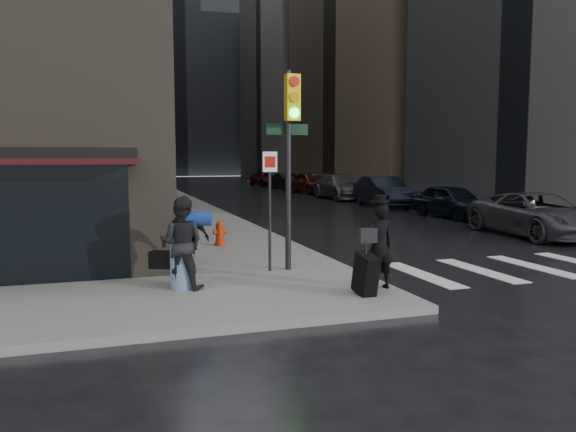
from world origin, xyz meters
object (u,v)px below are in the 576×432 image
object	(u,v)px
parked_car_1	(452,201)
man_greycoat	(186,241)
man_overcoat	(376,250)
parked_car_3	(341,187)
traffic_light	(288,143)
fire_hydrant	(220,234)
parked_car_2	(383,192)
man_jeans	(181,243)
parked_car_5	(287,181)
parked_car_6	(267,179)
parked_car_4	(311,182)
parked_car_0	(537,215)

from	to	relation	value
parked_car_1	man_greycoat	bearing A→B (deg)	-146.54
man_overcoat	parked_car_1	bearing A→B (deg)	-132.95
parked_car_1	parked_car_3	size ratio (longest dim) A/B	0.78
man_greycoat	traffic_light	xyz separation A→B (m)	(2.43, 0.90, 1.99)
fire_hydrant	parked_car_2	size ratio (longest dim) A/B	0.14
traffic_light	man_overcoat	bearing A→B (deg)	-70.10
man_jeans	parked_car_5	size ratio (longest dim) A/B	0.44
fire_hydrant	parked_car_2	world-z (taller)	parked_car_2
parked_car_3	parked_car_5	size ratio (longest dim) A/B	1.37
parked_car_5	parked_car_3	bearing A→B (deg)	-95.07
fire_hydrant	parked_car_2	distance (m)	16.41
man_greycoat	traffic_light	size ratio (longest dim) A/B	0.40
man_overcoat	parked_car_3	world-z (taller)	man_overcoat
parked_car_3	man_jeans	bearing A→B (deg)	-119.50
man_greycoat	parked_car_6	bearing A→B (deg)	-132.61
fire_hydrant	parked_car_4	xyz separation A→B (m)	(11.76, 23.93, 0.36)
man_greycoat	fire_hydrant	world-z (taller)	man_greycoat
parked_car_0	parked_car_6	bearing A→B (deg)	93.56
parked_car_0	parked_car_3	distance (m)	18.33
man_jeans	man_greycoat	distance (m)	0.21
man_greycoat	parked_car_1	distance (m)	17.12
man_overcoat	man_jeans	bearing A→B (deg)	-23.01
parked_car_5	parked_car_6	bearing A→B (deg)	86.06
parked_car_3	fire_hydrant	bearing A→B (deg)	-122.36
parked_car_2	parked_car_5	distance (m)	18.32
man_jeans	parked_car_2	bearing A→B (deg)	-104.44
traffic_light	parked_car_1	world-z (taller)	traffic_light
parked_car_1	parked_car_2	xyz separation A→B (m)	(-0.28, 6.11, 0.08)
man_overcoat	parked_car_4	distance (m)	31.97
traffic_light	parked_car_4	xyz separation A→B (m)	(10.98, 28.04, -2.22)
man_jeans	parked_car_2	world-z (taller)	man_jeans
man_jeans	man_greycoat	size ratio (longest dim) A/B	0.99
parked_car_4	parked_car_6	world-z (taller)	parked_car_4
man_jeans	parked_car_1	bearing A→B (deg)	-117.78
parked_car_3	parked_car_6	world-z (taller)	parked_car_3
man_greycoat	parked_car_3	world-z (taller)	man_greycoat
man_jeans	parked_car_0	size ratio (longest dim) A/B	0.33
traffic_light	fire_hydrant	world-z (taller)	traffic_light
parked_car_2	man_greycoat	bearing A→B (deg)	-123.22
traffic_light	parked_car_5	distance (m)	35.96
parked_car_5	parked_car_4	bearing A→B (deg)	-94.35
man_greycoat	parked_car_2	xyz separation A→B (m)	(13.14, 16.73, -0.22)
parked_car_1	parked_car_4	xyz separation A→B (m)	(-0.01, 18.32, 0.08)
man_jeans	parked_car_0	bearing A→B (deg)	-136.23
man_jeans	man_greycoat	xyz separation A→B (m)	(0.12, 0.17, 0.01)
man_overcoat	parked_car_0	world-z (taller)	man_overcoat
man_jeans	parked_car_4	size ratio (longest dim) A/B	0.37
traffic_light	parked_car_1	size ratio (longest dim) A/B	1.02
man_overcoat	parked_car_5	bearing A→B (deg)	-108.71
traffic_light	parked_car_2	size ratio (longest dim) A/B	0.89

